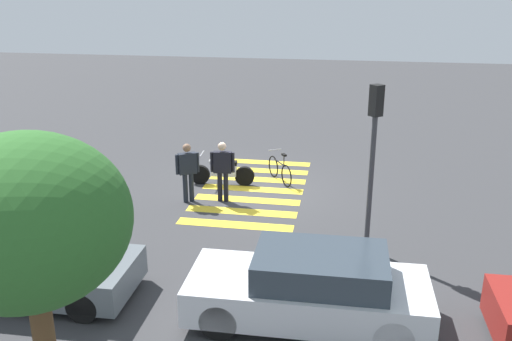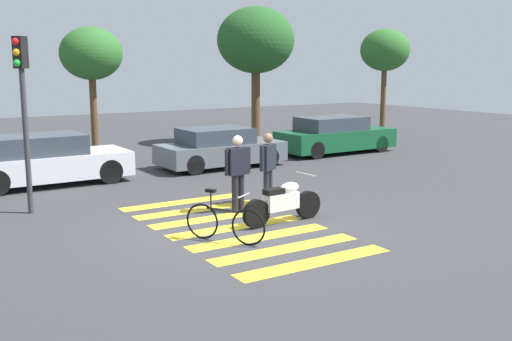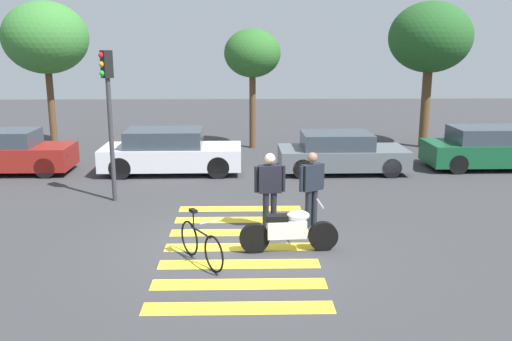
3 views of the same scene
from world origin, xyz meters
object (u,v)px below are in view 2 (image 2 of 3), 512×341
object	(u,v)px
car_white_van	(45,161)
car_grey_coupe	(220,148)
traffic_light_pole	(23,96)
leaning_bicycle	(225,222)
police_motorcycle	(283,203)
officer_by_motorcycle	(238,168)
officer_on_foot	(268,164)
car_green_compact	(335,136)

from	to	relation	value
car_white_van	car_grey_coupe	bearing A→B (deg)	-0.35
traffic_light_pole	leaning_bicycle	bearing A→B (deg)	-58.37
traffic_light_pole	police_motorcycle	bearing A→B (deg)	-40.52
police_motorcycle	traffic_light_pole	bearing A→B (deg)	139.48
leaning_bicycle	officer_by_motorcycle	xyz separation A→B (m)	(1.42, 1.91, 0.64)
leaning_bicycle	car_white_van	bearing A→B (deg)	101.72
car_white_van	car_grey_coupe	world-z (taller)	car_white_van
police_motorcycle	officer_on_foot	xyz separation A→B (m)	(0.65, 1.57, 0.56)
officer_on_foot	car_grey_coupe	world-z (taller)	officer_on_foot
officer_on_foot	car_green_compact	size ratio (longest dim) A/B	0.37
car_white_van	car_grey_coupe	distance (m)	5.58
car_white_van	car_green_compact	distance (m)	10.87
police_motorcycle	car_green_compact	world-z (taller)	car_green_compact
police_motorcycle	car_white_van	world-z (taller)	car_white_van
traffic_light_pole	car_green_compact	bearing A→B (deg)	16.87
police_motorcycle	car_white_van	bearing A→B (deg)	115.38
leaning_bicycle	car_white_van	xyz separation A→B (m)	(-1.57, 7.55, 0.30)
leaning_bicycle	officer_by_motorcycle	size ratio (longest dim) A/B	0.83
car_grey_coupe	traffic_light_pole	bearing A→B (deg)	-154.67
car_white_van	car_grey_coupe	xyz separation A→B (m)	(5.58, -0.03, -0.06)
car_green_compact	car_white_van	bearing A→B (deg)	-177.73
leaning_bicycle	car_white_van	distance (m)	7.72
leaning_bicycle	traffic_light_pole	distance (m)	5.60
leaning_bicycle	traffic_light_pole	world-z (taller)	traffic_light_pole
car_white_van	traffic_light_pole	distance (m)	3.94
officer_by_motorcycle	car_white_van	xyz separation A→B (m)	(-2.99, 5.64, -0.35)
leaning_bicycle	car_grey_coupe	world-z (taller)	car_grey_coupe
leaning_bicycle	officer_on_foot	size ratio (longest dim) A/B	0.84
car_white_van	car_green_compact	size ratio (longest dim) A/B	0.96
officer_on_foot	car_green_compact	world-z (taller)	officer_on_foot
car_green_compact	car_grey_coupe	bearing A→B (deg)	-174.97
car_grey_coupe	car_white_van	bearing A→B (deg)	179.65
officer_by_motorcycle	traffic_light_pole	xyz separation A→B (m)	(-4.10, 2.44, 1.66)
officer_on_foot	car_white_van	distance (m)	6.72
traffic_light_pole	officer_on_foot	bearing A→B (deg)	-23.55
leaning_bicycle	officer_on_foot	world-z (taller)	officer_on_foot
officer_by_motorcycle	leaning_bicycle	bearing A→B (deg)	-126.67
leaning_bicycle	car_grey_coupe	distance (m)	8.52
car_green_compact	police_motorcycle	bearing A→B (deg)	-135.53
car_green_compact	traffic_light_pole	size ratio (longest dim) A/B	1.18
officer_by_motorcycle	traffic_light_pole	world-z (taller)	traffic_light_pole
car_white_van	car_grey_coupe	size ratio (longest dim) A/B	1.09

